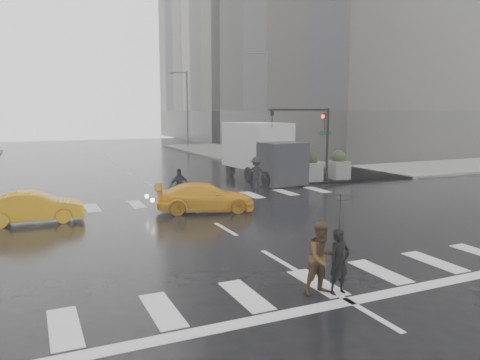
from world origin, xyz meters
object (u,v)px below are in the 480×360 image
box_truck (263,150)px  taxi_mid (34,207)px  traffic_signal_pole (314,130)px  pedestrian_brown (322,258)px

box_truck → taxi_mid: bearing=-159.1°
traffic_signal_pole → taxi_mid: (-15.39, -3.97, -2.61)m
traffic_signal_pole → pedestrian_brown: 17.51m
traffic_signal_pole → pedestrian_brown: bearing=-122.5°
pedestrian_brown → box_truck: bearing=66.6°
pedestrian_brown → box_truck: 18.54m
pedestrian_brown → taxi_mid: pedestrian_brown is taller
taxi_mid → box_truck: size_ratio=0.55×
traffic_signal_pole → pedestrian_brown: size_ratio=2.58×
taxi_mid → pedestrian_brown: bearing=-146.4°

